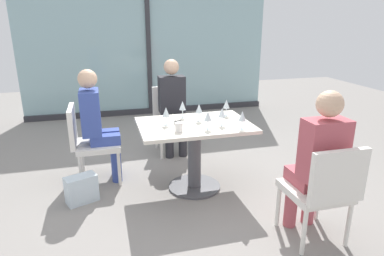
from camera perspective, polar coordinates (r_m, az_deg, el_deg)
The scene contains 19 objects.
ground_plane at distance 3.76m, azimuth 0.40°, elevation -9.93°, with size 12.00×12.00×0.00m, color gray.
window_wall_backdrop at distance 6.48m, azimuth -7.33°, elevation 12.97°, with size 4.54×0.10×2.70m.
dining_table_main at distance 3.54m, azimuth 0.42°, elevation -2.45°, with size 1.14×0.79×0.73m.
chair_far_left at distance 3.88m, azimuth -17.01°, elevation -1.84°, with size 0.50×0.46×0.87m.
chair_near_window at distance 4.64m, azimuth -3.47°, elevation 2.15°, with size 0.46×0.51×0.87m.
chair_front_right at distance 2.87m, azimuth 21.19°, elevation -9.39°, with size 0.46×0.50×0.87m.
person_far_left at distance 3.81m, azimuth -15.65°, elevation 1.17°, with size 0.39×0.34×1.26m.
person_near_window at distance 4.49m, azimuth -3.23°, elevation 4.29°, with size 0.34×0.39×1.26m.
person_front_right at distance 2.87m, azimuth 20.39°, elevation -4.85°, with size 0.34×0.39×1.26m.
wine_glass_0 at distance 3.40m, azimuth -4.39°, elevation 2.63°, with size 0.07×0.07×0.18m.
wine_glass_1 at distance 3.65m, azimuth -1.61°, elevation 3.73°, with size 0.07×0.07×0.18m.
wine_glass_2 at distance 3.39m, azimuth 5.07°, elevation 2.55°, with size 0.07×0.07×0.18m.
wine_glass_3 at distance 3.25m, azimuth 2.70°, elevation 1.96°, with size 0.07×0.07×0.18m.
wine_glass_4 at distance 3.53m, azimuth 1.19°, elevation 3.24°, with size 0.07×0.07×0.18m.
wine_glass_5 at distance 3.73m, azimuth 5.80°, elevation 3.98°, with size 0.07×0.07×0.18m.
wine_glass_6 at distance 3.28m, azimuth 8.46°, elevation 1.93°, with size 0.07×0.07×0.18m.
coffee_cup at distance 3.22m, azimuth -2.22°, elevation 0.16°, with size 0.08×0.08×0.09m, color white.
cell_phone_on_table at distance 3.49m, azimuth -2.39°, elevation 0.87°, with size 0.07×0.14×0.01m, color black.
handbag_0 at distance 3.60m, azimuth -18.07°, elevation -9.72°, with size 0.30×0.16×0.28m, color silver.
Camera 1 is at (-0.89, -3.20, 1.76)m, focal length 31.72 mm.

